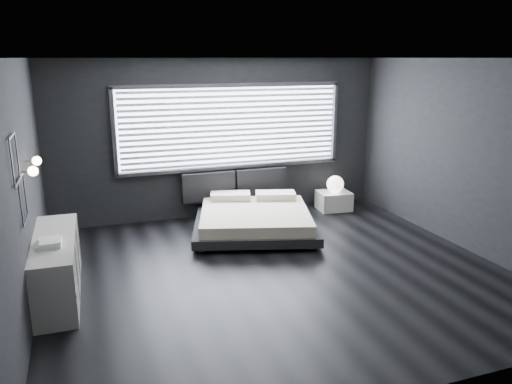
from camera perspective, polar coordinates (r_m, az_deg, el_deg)
name	(u,v)px	position (r m, az deg, el deg)	size (l,w,h in m)	color
room	(278,171)	(6.41, 2.53, 2.44)	(6.04, 6.00, 2.80)	black
window	(232,127)	(8.95, -2.74, 7.43)	(4.14, 0.09, 1.52)	white
headboard	(235,184)	(9.10, -2.39, 0.89)	(1.96, 0.16, 0.52)	black
sconce_near	(33,171)	(6.00, -24.16, 2.19)	(0.18, 0.11, 0.11)	silver
sconce_far	(36,161)	(6.59, -23.80, 3.28)	(0.18, 0.11, 0.11)	silver
wall_art_upper	(15,160)	(5.37, -25.87, 3.36)	(0.01, 0.48, 0.48)	#47474C
wall_art_lower	(23,199)	(5.72, -25.09, -0.78)	(0.01, 0.48, 0.48)	#47474C
bed	(255,219)	(8.24, -0.14, -3.07)	(2.40, 2.34, 0.51)	black
nightstand	(334,201)	(9.60, 8.88, -0.98)	(0.59, 0.49, 0.35)	silver
orb_lamp	(335,184)	(9.48, 9.04, 0.89)	(0.32, 0.32, 0.32)	white
dresser	(55,267)	(6.54, -21.95, -7.91)	(0.56, 1.86, 0.74)	silver
book_stack	(49,243)	(6.16, -22.56, -5.36)	(0.27, 0.35, 0.07)	white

